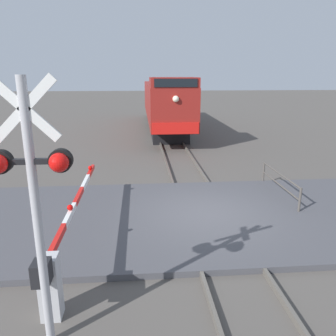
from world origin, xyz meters
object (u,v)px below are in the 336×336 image
crossing_gate (61,249)px  guard_railing (280,182)px  crossing_signal (33,188)px  locomotive (164,102)px

crossing_gate → guard_railing: bearing=34.8°
crossing_signal → locomotive: bearing=80.7°
crossing_signal → guard_railing: (6.52, 6.20, -2.11)m
locomotive → crossing_signal: size_ratio=3.91×
crossing_signal → crossing_gate: crossing_signal is taller
locomotive → crossing_gate: locomotive is taller
crossing_gate → guard_railing: 8.08m
crossing_signal → guard_railing: bearing=43.6°
locomotive → crossing_signal: crossing_signal is taller
guard_railing → crossing_signal: bearing=-136.4°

